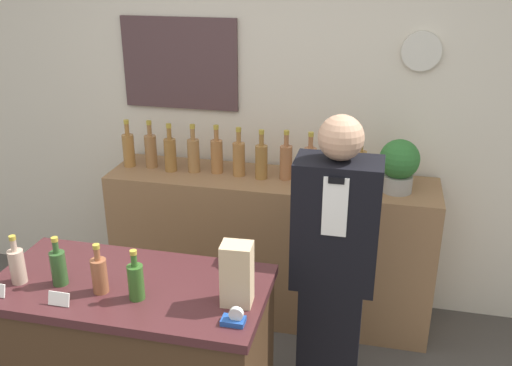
{
  "coord_description": "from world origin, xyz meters",
  "views": [
    {
      "loc": [
        0.69,
        -1.45,
        2.23
      ],
      "look_at": [
        0.11,
        1.08,
        1.17
      ],
      "focal_mm": 40.0,
      "sensor_mm": 36.0,
      "label": 1
    }
  ],
  "objects_px": {
    "potted_plant": "(399,164)",
    "tape_dispenser": "(234,319)",
    "paper_bag": "(237,274)",
    "shopkeeper": "(333,273)"
  },
  "relations": [
    {
      "from": "potted_plant",
      "to": "paper_bag",
      "type": "bearing_deg",
      "value": -116.42
    },
    {
      "from": "shopkeeper",
      "to": "tape_dispenser",
      "type": "relative_size",
      "value": 17.45
    },
    {
      "from": "potted_plant",
      "to": "paper_bag",
      "type": "xyz_separation_m",
      "value": [
        -0.62,
        -1.24,
        -0.07
      ]
    },
    {
      "from": "shopkeeper",
      "to": "paper_bag",
      "type": "xyz_separation_m",
      "value": [
        -0.34,
        -0.54,
        0.27
      ]
    },
    {
      "from": "potted_plant",
      "to": "tape_dispenser",
      "type": "xyz_separation_m",
      "value": [
        -0.59,
        -1.38,
        -0.17
      ]
    },
    {
      "from": "potted_plant",
      "to": "paper_bag",
      "type": "relative_size",
      "value": 1.17
    },
    {
      "from": "potted_plant",
      "to": "tape_dispenser",
      "type": "bearing_deg",
      "value": -113.27
    },
    {
      "from": "paper_bag",
      "to": "shopkeeper",
      "type": "bearing_deg",
      "value": 58.12
    },
    {
      "from": "shopkeeper",
      "to": "potted_plant",
      "type": "bearing_deg",
      "value": 68.15
    },
    {
      "from": "shopkeeper",
      "to": "paper_bag",
      "type": "bearing_deg",
      "value": -121.88
    }
  ]
}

